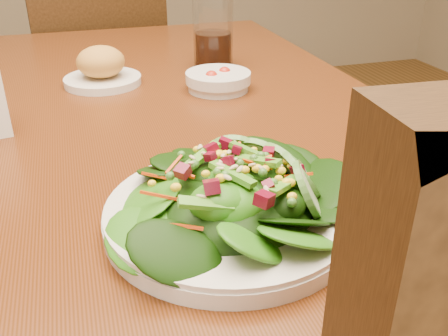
{
  "coord_description": "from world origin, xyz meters",
  "views": [
    {
      "loc": [
        -0.09,
        -0.79,
        1.06
      ],
      "look_at": [
        0.05,
        -0.33,
        0.81
      ],
      "focal_mm": 40.0,
      "sensor_mm": 36.0,
      "label": 1
    }
  ],
  "objects": [
    {
      "name": "dining_table",
      "position": [
        0.0,
        0.0,
        0.65
      ],
      "size": [
        0.9,
        1.4,
        0.75
      ],
      "color": "#562813",
      "rests_on": "ground_plane"
    },
    {
      "name": "chair_far",
      "position": [
        -0.02,
        0.89,
        0.48
      ],
      "size": [
        0.48,
        0.48,
        0.91
      ],
      "rotation": [
        0.0,
        0.0,
        3.28
      ],
      "color": "#3E250F",
      "rests_on": "ground_plane"
    },
    {
      "name": "salad_plate",
      "position": [
        0.06,
        -0.35,
        0.78
      ],
      "size": [
        0.28,
        0.27,
        0.08
      ],
      "rotation": [
        0.0,
        0.0,
        0.17
      ],
      "color": "silver",
      "rests_on": "dining_table"
    },
    {
      "name": "bread_plate",
      "position": [
        -0.05,
        0.19,
        0.78
      ],
      "size": [
        0.15,
        0.15,
        0.08
      ],
      "color": "silver",
      "rests_on": "dining_table"
    },
    {
      "name": "tomato_bowl",
      "position": [
        0.16,
        0.09,
        0.77
      ],
      "size": [
        0.12,
        0.12,
        0.04
      ],
      "color": "silver",
      "rests_on": "dining_table"
    },
    {
      "name": "drinking_glass",
      "position": [
        0.2,
        0.24,
        0.81
      ],
      "size": [
        0.09,
        0.09,
        0.15
      ],
      "color": "silver",
      "rests_on": "dining_table"
    }
  ]
}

